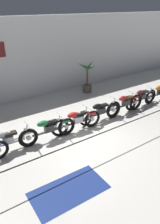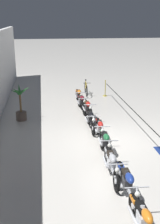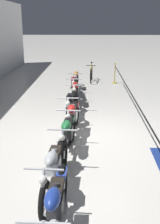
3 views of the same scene
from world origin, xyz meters
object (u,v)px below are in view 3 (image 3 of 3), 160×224
object	(u,v)px
motorcycle_red_4	(72,118)
motorcycle_black_5	(70,105)
motorcycle_blue_1	(55,210)
motorcycle_orange_8	(76,80)
motorcycle_maroon_7	(74,86)
motorcycle_silver_2	(53,169)
stanchion_mid_left	(115,76)
motorcycle_red_6	(75,93)
bicycle	(91,74)
motorcycle_green_3	(67,136)
stanchion_far_left	(150,131)

from	to	relation	value
motorcycle_red_4	motorcycle_black_5	size ratio (longest dim) A/B	1.03
motorcycle_blue_1	motorcycle_orange_8	world-z (taller)	motorcycle_blue_1
motorcycle_maroon_7	motorcycle_silver_2	bearing A→B (deg)	179.86
motorcycle_silver_2	stanchion_mid_left	distance (m)	9.89
motorcycle_red_6	bicycle	xyz separation A→B (m)	(4.59, -0.64, -0.08)
motorcycle_maroon_7	motorcycle_orange_8	size ratio (longest dim) A/B	0.97
motorcycle_black_5	motorcycle_red_6	world-z (taller)	motorcycle_red_6
motorcycle_black_5	motorcycle_orange_8	size ratio (longest dim) A/B	0.93
motorcycle_red_4	stanchion_mid_left	bearing A→B (deg)	-14.44
motorcycle_red_4	stanchion_mid_left	size ratio (longest dim) A/B	2.12
motorcycle_maroon_7	bicycle	world-z (taller)	bicycle
motorcycle_orange_8	motorcycle_blue_1	bearing A→B (deg)	-179.28
motorcycle_black_5	motorcycle_maroon_7	world-z (taller)	motorcycle_maroon_7
motorcycle_green_3	motorcycle_maroon_7	world-z (taller)	motorcycle_green_3
motorcycle_blue_1	motorcycle_silver_2	size ratio (longest dim) A/B	1.05
motorcycle_blue_1	motorcycle_maroon_7	distance (m)	8.02
motorcycle_blue_1	motorcycle_red_4	bearing A→B (deg)	-0.40
motorcycle_green_3	motorcycle_maroon_7	bearing A→B (deg)	1.40
bicycle	stanchion_far_left	distance (m)	9.09
motorcycle_green_3	stanchion_mid_left	world-z (taller)	stanchion_mid_left
motorcycle_orange_8	motorcycle_silver_2	bearing A→B (deg)	179.66
motorcycle_red_6	stanchion_mid_left	xyz separation A→B (m)	(4.12, -1.83, -0.13)
motorcycle_silver_2	motorcycle_red_4	world-z (taller)	motorcycle_red_4
motorcycle_blue_1	motorcycle_black_5	xyz separation A→B (m)	(5.31, 0.13, -0.00)
motorcycle_green_3	motorcycle_red_4	distance (m)	1.27
stanchion_mid_left	motorcycle_orange_8	bearing A→B (deg)	126.89
motorcycle_maroon_7	bicycle	bearing A→B (deg)	-12.88
motorcycle_red_4	bicycle	xyz separation A→B (m)	(7.36, -0.58, -0.08)
motorcycle_red_6	bicycle	size ratio (longest dim) A/B	1.27
motorcycle_orange_8	stanchion_far_left	world-z (taller)	stanchion_far_left
motorcycle_blue_1	bicycle	distance (m)	11.35
motorcycle_silver_2	bicycle	distance (m)	10.18
motorcycle_red_4	motorcycle_maroon_7	size ratio (longest dim) A/B	0.99
motorcycle_red_6	motorcycle_maroon_7	bearing A→B (deg)	5.42
stanchion_far_left	motorcycle_blue_1	bearing A→B (deg)	142.26
motorcycle_silver_2	motorcycle_red_6	bearing A→B (deg)	-1.42
motorcycle_red_6	motorcycle_maroon_7	xyz separation A→B (m)	(1.27, 0.12, -0.02)
motorcycle_blue_1	stanchion_mid_left	xyz separation A→B (m)	(10.87, -1.80, -0.10)
motorcycle_maroon_7	motorcycle_orange_8	xyz separation A→B (m)	(1.41, -0.03, -0.01)
motorcycle_blue_1	bicycle	size ratio (longest dim) A/B	1.34
motorcycle_silver_2	stanchion_mid_left	world-z (taller)	stanchion_mid_left
motorcycle_red_4	motorcycle_orange_8	bearing A→B (deg)	1.54
motorcycle_silver_2	motorcycle_black_5	bearing A→B (deg)	-0.53
motorcycle_blue_1	motorcycle_red_6	world-z (taller)	motorcycle_red_6
stanchion_far_left	motorcycle_green_3	bearing A→B (deg)	78.33
motorcycle_blue_1	motorcycle_green_3	size ratio (longest dim) A/B	1.03
stanchion_far_left	motorcycle_maroon_7	bearing A→B (deg)	18.95
bicycle	motorcycle_blue_1	bearing A→B (deg)	176.93
motorcycle_blue_1	stanchion_far_left	bearing A→B (deg)	-37.74
motorcycle_black_5	stanchion_far_left	world-z (taller)	stanchion_far_left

